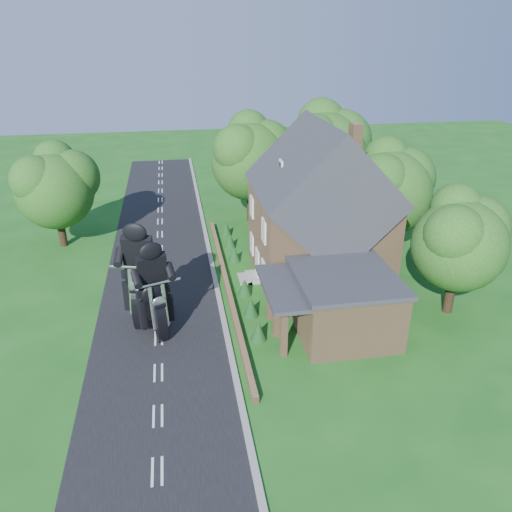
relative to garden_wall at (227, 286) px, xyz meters
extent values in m
plane|color=#185417|center=(-4.30, -5.00, -0.20)|extent=(120.00, 120.00, 0.00)
cube|color=black|center=(-4.30, -5.00, -0.19)|extent=(7.00, 80.00, 0.02)
cube|color=gray|center=(-0.65, -5.00, -0.14)|extent=(0.30, 80.00, 0.12)
cube|color=olive|center=(0.00, 0.00, 0.00)|extent=(0.30, 22.00, 0.40)
cube|color=olive|center=(6.20, 1.00, 2.80)|extent=(8.00, 8.00, 6.00)
cube|color=#2A2B32|center=(6.20, 1.00, 5.80)|extent=(8.48, 8.64, 8.48)
cube|color=olive|center=(8.20, 1.00, 9.00)|extent=(0.60, 0.90, 1.60)
cube|color=white|center=(3.60, 1.00, 7.30)|extent=(0.12, 0.80, 0.90)
cube|color=black|center=(3.54, 1.00, 7.30)|extent=(0.04, 0.55, 0.65)
cube|color=white|center=(2.14, 1.00, 0.85)|extent=(0.10, 1.10, 2.10)
cube|color=gray|center=(1.80, 1.00, -0.05)|extent=(0.80, 1.60, 0.30)
cube|color=gray|center=(1.30, 1.00, -0.12)|extent=(0.80, 1.60, 0.15)
cube|color=white|center=(2.14, -1.20, 1.40)|extent=(0.10, 1.10, 1.40)
cube|color=black|center=(2.12, -1.20, 1.40)|extent=(0.04, 0.92, 1.22)
cube|color=white|center=(2.14, 3.20, 1.40)|extent=(0.10, 1.10, 1.40)
cube|color=black|center=(2.12, 3.20, 1.40)|extent=(0.04, 0.92, 1.22)
cube|color=white|center=(2.14, -1.20, 4.10)|extent=(0.10, 1.10, 1.40)
cube|color=black|center=(2.12, -1.20, 4.10)|extent=(0.04, 0.92, 1.22)
cube|color=white|center=(2.14, 3.20, 4.10)|extent=(0.10, 1.10, 1.40)
cube|color=black|center=(2.12, 3.20, 4.10)|extent=(0.04, 0.92, 1.22)
cube|color=olive|center=(5.70, -5.80, 1.40)|extent=(5.00, 5.60, 3.20)
cube|color=#2A2B32|center=(5.70, -5.80, 3.12)|extent=(5.30, 5.94, 0.24)
cube|color=#2A2B32|center=(2.60, -5.80, 2.75)|extent=(2.60, 5.32, 0.22)
cube|color=olive|center=(2.00, -7.60, 1.20)|extent=(0.35, 0.35, 2.80)
cube|color=olive|center=(2.00, -5.80, 1.20)|extent=(0.35, 0.35, 2.80)
cube|color=olive|center=(2.00, -4.00, 1.20)|extent=(0.35, 0.35, 2.80)
cylinder|color=black|center=(12.70, -5.00, 1.20)|extent=(0.56, 0.56, 2.80)
sphere|color=#204E16|center=(12.70, -5.00, 4.03)|extent=(5.20, 5.20, 5.20)
sphere|color=#204E16|center=(13.87, -4.48, 4.81)|extent=(3.74, 3.74, 3.74)
sphere|color=#204E16|center=(11.79, -5.78, 5.07)|extent=(3.22, 3.22, 3.22)
sphere|color=#204E16|center=(12.80, -3.96, 5.85)|extent=(2.86, 2.86, 2.86)
cylinder|color=black|center=(12.20, 3.50, 1.30)|extent=(0.56, 0.56, 3.00)
sphere|color=#204E16|center=(12.20, 3.50, 4.45)|extent=(6.00, 6.00, 6.00)
sphere|color=#204E16|center=(13.55, 4.10, 5.35)|extent=(4.32, 4.32, 4.32)
sphere|color=#204E16|center=(11.15, 2.60, 5.65)|extent=(3.72, 3.72, 3.72)
sphere|color=#204E16|center=(12.30, 4.70, 6.55)|extent=(3.30, 3.30, 3.30)
cylinder|color=black|center=(9.70, 11.00, 1.60)|extent=(0.56, 0.56, 3.60)
sphere|color=#204E16|center=(9.70, 11.00, 5.38)|extent=(7.20, 7.20, 7.20)
sphere|color=#204E16|center=(11.32, 11.72, 6.46)|extent=(5.18, 5.18, 5.18)
sphere|color=#204E16|center=(8.44, 9.92, 6.82)|extent=(4.46, 4.46, 4.46)
sphere|color=#204E16|center=(9.80, 12.44, 7.90)|extent=(3.96, 3.96, 3.96)
cylinder|color=black|center=(3.70, 12.00, 1.50)|extent=(0.56, 0.56, 3.40)
sphere|color=#204E16|center=(3.70, 12.00, 4.96)|extent=(6.40, 6.40, 6.40)
sphere|color=#204E16|center=(5.14, 12.64, 5.92)|extent=(4.61, 4.61, 4.61)
sphere|color=#204E16|center=(2.58, 11.04, 6.24)|extent=(3.97, 3.97, 3.97)
sphere|color=#204E16|center=(3.80, 13.28, 7.20)|extent=(3.52, 3.52, 3.52)
cylinder|color=black|center=(-11.30, 9.00, 1.20)|extent=(0.56, 0.56, 2.80)
sphere|color=#204E16|center=(-11.30, 9.00, 4.14)|extent=(5.60, 5.60, 5.60)
sphere|color=#204E16|center=(-10.04, 9.56, 4.98)|extent=(4.03, 4.03, 4.03)
sphere|color=#204E16|center=(-12.28, 8.16, 5.26)|extent=(3.47, 3.47, 3.47)
sphere|color=#204E16|center=(-11.20, 10.12, 6.10)|extent=(3.08, 3.08, 3.08)
cone|color=#113816|center=(1.00, -6.00, 0.35)|extent=(0.90, 0.90, 1.10)
cone|color=#113816|center=(1.00, -3.50, 0.35)|extent=(0.90, 0.90, 1.10)
cone|color=#113816|center=(1.00, -1.00, 0.35)|extent=(0.90, 0.90, 1.10)
cone|color=#113816|center=(1.00, 4.00, 0.35)|extent=(0.90, 0.90, 1.10)
cone|color=#113816|center=(1.00, 6.50, 0.35)|extent=(0.90, 0.90, 1.10)
cone|color=#113816|center=(1.00, 9.00, 0.35)|extent=(0.90, 0.90, 1.10)
camera|label=1|loc=(-2.93, -28.13, 15.09)|focal=35.00mm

